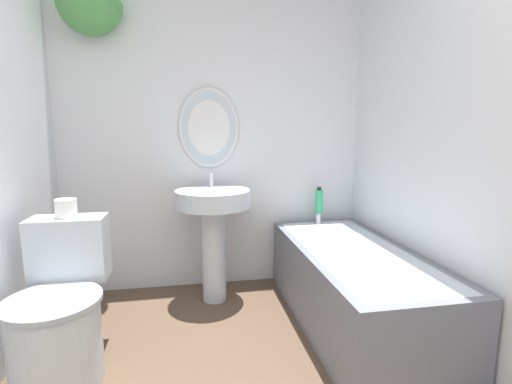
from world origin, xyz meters
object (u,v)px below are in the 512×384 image
shampoo_bottle (319,201)px  bathtub (353,285)px  pedestal_sink (213,220)px  toilet_paper_roll (66,208)px  toilet (60,315)px

shampoo_bottle → bathtub: bearing=-91.1°
bathtub → pedestal_sink: bearing=148.7°
shampoo_bottle → toilet_paper_roll: toilet_paper_roll is taller
toilet → pedestal_sink: 1.12m
toilet → bathtub: (1.66, 0.19, -0.06)m
pedestal_sink → toilet_paper_roll: pedestal_sink is taller
bathtub → shampoo_bottle: (0.01, 0.70, 0.41)m
toilet_paper_roll → bathtub: bearing=-1.2°
bathtub → toilet_paper_roll: size_ratio=13.91×
toilet → bathtub: bearing=6.7°
bathtub → shampoo_bottle: 0.81m
toilet → toilet_paper_roll: (0.00, 0.23, 0.50)m
pedestal_sink → bathtub: 1.04m
pedestal_sink → shampoo_bottle: size_ratio=4.38×
bathtub → toilet: bearing=-173.3°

